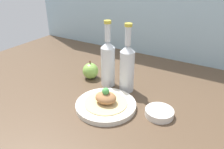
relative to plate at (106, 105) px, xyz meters
The scene contains 7 objects.
ground_plane 8.01cm from the plate, 84.60° to the left, with size 180.00×110.00×4.00cm, color brown.
plate is the anchor object (origin of this frame).
plated_food 2.59cm from the plate, ahead, with size 16.39×16.39×6.58cm.
cider_bottle_left 20.43cm from the plate, 118.94° to the left, with size 6.10×6.10×29.13cm.
cider_bottle_right 18.55cm from the plate, 86.61° to the left, with size 6.10×6.10×29.13cm.
apple 25.74cm from the plate, 138.73° to the left, with size 7.54×7.54×8.98cm.
dipping_bowl 20.03cm from the plate, 15.79° to the left, with size 10.24×10.24×2.52cm.
Camera 1 is at (36.62, -65.38, 48.72)cm, focal length 35.00 mm.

